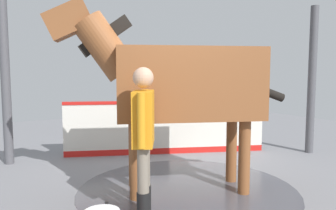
% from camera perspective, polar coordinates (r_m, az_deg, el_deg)
% --- Properties ---
extents(ground_plane, '(16.00, 16.00, 0.02)m').
position_cam_1_polar(ground_plane, '(5.14, 2.95, -13.32)').
color(ground_plane, gray).
extents(wet_patch, '(3.11, 3.11, 0.00)m').
position_cam_1_polar(wet_patch, '(4.87, 3.32, -14.25)').
color(wet_patch, '#4C4C54').
rests_on(wet_patch, ground).
extents(barrier_wall, '(3.76, 1.74, 1.09)m').
position_cam_1_polar(barrier_wall, '(6.76, -0.25, -4.19)').
color(barrier_wall, silver).
rests_on(barrier_wall, ground).
extents(roof_post_near, '(0.16, 0.16, 2.98)m').
position_cam_1_polar(roof_post_near, '(6.59, -26.14, 3.61)').
color(roof_post_near, '#4C4C51').
rests_on(roof_post_near, ground).
extents(roof_post_far, '(0.16, 0.16, 2.98)m').
position_cam_1_polar(roof_post_far, '(7.37, 23.50, 3.88)').
color(roof_post_far, '#4C4C51').
rests_on(roof_post_far, ground).
extents(horse, '(3.10, 1.73, 2.61)m').
position_cam_1_polar(horse, '(4.56, 1.94, 3.86)').
color(horse, brown).
rests_on(horse, ground).
extents(handler, '(0.45, 0.60, 1.72)m').
position_cam_1_polar(handler, '(3.72, -4.22, -4.64)').
color(handler, black).
rests_on(handler, ground).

